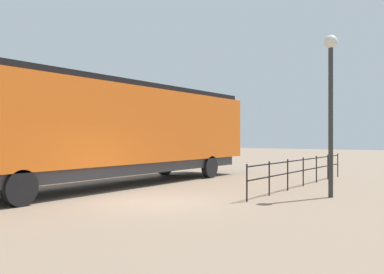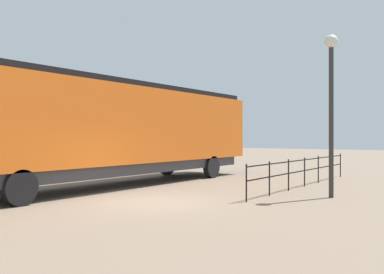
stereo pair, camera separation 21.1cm
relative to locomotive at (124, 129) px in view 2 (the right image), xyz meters
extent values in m
plane|color=#84705B|center=(4.18, -3.00, -2.42)|extent=(120.00, 120.00, 0.00)
cube|color=orange|center=(0.00, -0.53, 0.13)|extent=(3.17, 16.67, 3.10)
cube|color=black|center=(0.00, 6.63, -0.34)|extent=(3.04, 2.36, 2.17)
cube|color=black|center=(0.00, -0.53, 1.80)|extent=(2.85, 16.00, 0.24)
cube|color=#38383D|center=(0.00, -0.53, -1.65)|extent=(2.85, 15.33, 0.45)
cylinder|color=black|center=(-1.44, 4.81, -1.87)|extent=(0.30, 1.10, 1.10)
cylinder|color=black|center=(1.44, 4.81, -1.87)|extent=(0.30, 1.10, 1.10)
cylinder|color=black|center=(1.44, -5.86, -1.87)|extent=(0.30, 1.10, 1.10)
cylinder|color=#2D2D2D|center=(8.50, 1.28, 0.17)|extent=(0.16, 0.16, 5.19)
sphere|color=silver|center=(8.50, 1.28, 2.90)|extent=(0.45, 0.45, 0.45)
cube|color=black|center=(6.60, 3.91, -1.31)|extent=(0.04, 10.33, 0.04)
cube|color=black|center=(6.60, 3.91, -1.76)|extent=(0.04, 10.33, 0.04)
cylinder|color=black|center=(6.60, -1.25, -1.82)|extent=(0.05, 0.05, 1.21)
cylinder|color=black|center=(6.60, 0.47, -1.82)|extent=(0.05, 0.05, 1.21)
cylinder|color=black|center=(6.60, 2.19, -1.82)|extent=(0.05, 0.05, 1.21)
cylinder|color=black|center=(6.60, 3.91, -1.82)|extent=(0.05, 0.05, 1.21)
cylinder|color=black|center=(6.60, 5.64, -1.82)|extent=(0.05, 0.05, 1.21)
cylinder|color=black|center=(6.60, 7.36, -1.82)|extent=(0.05, 0.05, 1.21)
cylinder|color=black|center=(6.60, 9.08, -1.82)|extent=(0.05, 0.05, 1.21)
camera|label=1|loc=(12.77, -13.40, -0.35)|focal=39.81mm
camera|label=2|loc=(12.94, -13.28, -0.35)|focal=39.81mm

